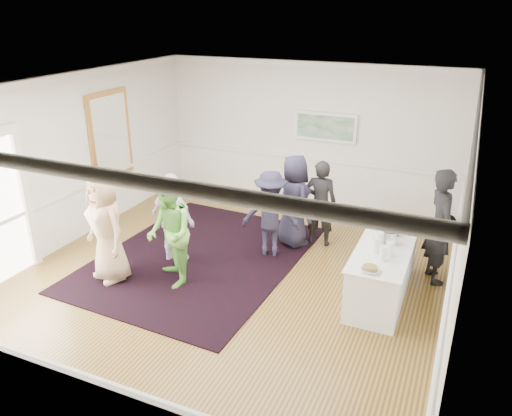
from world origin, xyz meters
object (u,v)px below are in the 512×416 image
at_px(serving_table, 382,270).
at_px(nut_bowl, 370,269).
at_px(bartender, 441,226).
at_px(guest_lilac, 173,219).
at_px(guest_dark_a, 271,214).
at_px(guest_navy, 294,201).
at_px(guest_green, 169,233).
at_px(ice_bucket, 390,237).
at_px(guest_tan, 106,227).
at_px(guest_dark_b, 320,203).

height_order(serving_table, nut_bowl, nut_bowl).
relative_size(bartender, guest_lilac, 1.17).
xyz_separation_m(guest_dark_a, guest_navy, (0.25, 0.57, 0.08)).
xyz_separation_m(guest_green, guest_navy, (1.35, 2.20, -0.02)).
bearing_deg(bartender, guest_navy, 60.13).
bearing_deg(guest_navy, ice_bucket, -167.54).
distance_m(guest_navy, ice_bucket, 2.23).
xyz_separation_m(guest_tan, nut_bowl, (4.25, 0.42, -0.04)).
xyz_separation_m(serving_table, guest_green, (-3.27, -1.03, 0.47)).
relative_size(guest_navy, nut_bowl, 6.64).
xyz_separation_m(guest_dark_a, guest_dark_b, (0.70, 0.78, 0.03)).
bearing_deg(guest_dark_a, guest_dark_b, -147.48).
bearing_deg(guest_dark_a, guest_tan, 26.41).
bearing_deg(nut_bowl, bartender, 65.89).
bearing_deg(bartender, guest_dark_a, 71.99).
bearing_deg(guest_green, guest_lilac, 164.25).
relative_size(serving_table, guest_navy, 1.20).
height_order(guest_lilac, ice_bucket, guest_lilac).
xyz_separation_m(guest_dark_a, nut_bowl, (2.11, -1.48, 0.10)).
xyz_separation_m(serving_table, guest_dark_b, (-1.46, 1.38, 0.41)).
bearing_deg(bartender, ice_bucket, 114.01).
distance_m(bartender, nut_bowl, 1.92).
bearing_deg(serving_table, guest_green, -162.58).
bearing_deg(guest_tan, ice_bucket, 40.67).
bearing_deg(bartender, guest_lilac, 82.34).
bearing_deg(ice_bucket, guest_green, -160.88).
distance_m(serving_table, guest_tan, 4.53).
xyz_separation_m(guest_tan, guest_green, (1.04, 0.28, -0.03)).
height_order(serving_table, guest_dark_b, guest_dark_b).
xyz_separation_m(ice_bucket, nut_bowl, (-0.10, -1.01, -0.08)).
relative_size(guest_green, nut_bowl, 6.77).
xyz_separation_m(guest_tan, guest_dark_a, (2.14, 1.91, -0.13)).
bearing_deg(guest_dark_b, ice_bucket, 134.39).
relative_size(bartender, guest_navy, 1.10).
xyz_separation_m(serving_table, guest_tan, (-4.31, -1.31, 0.51)).
height_order(bartender, guest_dark_a, bartender).
bearing_deg(guest_green, ice_bucket, 65.25).
bearing_deg(guest_dark_a, guest_navy, -128.58).
distance_m(guest_tan, guest_navy, 3.44).
bearing_deg(guest_dark_a, nut_bowl, 129.67).
relative_size(serving_table, nut_bowl, 7.98).
bearing_deg(serving_table, guest_dark_a, 164.48).
height_order(guest_green, nut_bowl, guest_green).
height_order(guest_dark_a, ice_bucket, guest_dark_a).
xyz_separation_m(guest_dark_b, guest_navy, (-0.46, -0.20, 0.05)).
relative_size(guest_dark_a, guest_navy, 0.91).
relative_size(guest_tan, ice_bucket, 7.29).
relative_size(guest_lilac, guest_dark_a, 1.03).
height_order(serving_table, guest_tan, guest_tan).
xyz_separation_m(guest_navy, ice_bucket, (1.96, -1.05, 0.09)).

